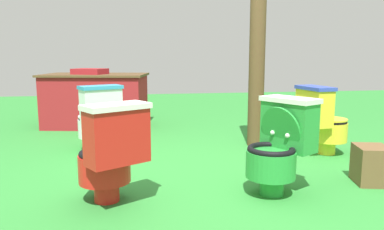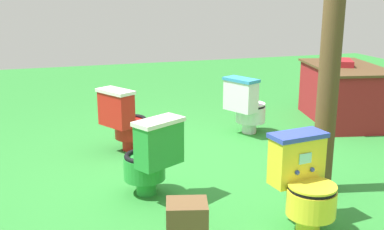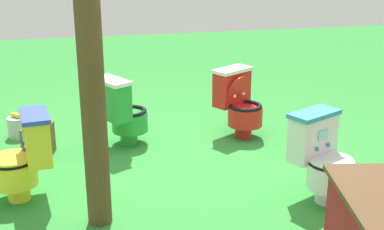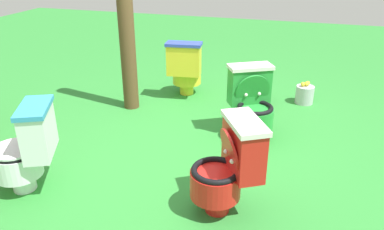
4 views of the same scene
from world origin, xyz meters
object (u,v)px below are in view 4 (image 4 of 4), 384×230
object	(u,v)px
toilet_white	(27,148)
wooden_post	(126,21)
toilet_green	(252,102)
toilet_red	(228,166)
small_crate	(256,93)
lemon_bucket	(305,94)
toilet_yellow	(186,68)

from	to	relation	value
toilet_white	wooden_post	bearing A→B (deg)	-26.68
wooden_post	toilet_white	bearing A→B (deg)	178.97
toilet_green	toilet_red	bearing A→B (deg)	62.08
small_crate	lemon_bucket	xyz separation A→B (m)	(0.24, -0.57, -0.04)
toilet_red	toilet_green	bearing A→B (deg)	-29.12
small_crate	toilet_red	bearing A→B (deg)	-177.25
toilet_red	lemon_bucket	xyz separation A→B (m)	(2.32, -0.47, -0.26)
wooden_post	small_crate	distance (m)	1.75
wooden_post	lemon_bucket	xyz separation A→B (m)	(0.75, -2.00, -0.92)
toilet_red	wooden_post	size ratio (longest dim) A/B	0.35
wooden_post	toilet_yellow	bearing A→B (deg)	-42.70
toilet_red	small_crate	world-z (taller)	toilet_red
toilet_green	small_crate	size ratio (longest dim) A/B	2.35
toilet_white	toilet_green	bearing A→B (deg)	-72.22
toilet_white	wooden_post	size ratio (longest dim) A/B	0.35
toilet_yellow	wooden_post	xyz separation A→B (m)	(-0.56, 0.51, 0.66)
toilet_green	small_crate	xyz separation A→B (m)	(0.83, 0.07, -0.22)
toilet_white	small_crate	world-z (taller)	toilet_white
toilet_white	small_crate	size ratio (longest dim) A/B	2.35
toilet_yellow	toilet_green	xyz separation A→B (m)	(-0.88, -0.99, 0.00)
toilet_red	toilet_green	world-z (taller)	same
toilet_yellow	lemon_bucket	xyz separation A→B (m)	(0.19, -1.49, -0.25)
wooden_post	lemon_bucket	world-z (taller)	wooden_post
toilet_yellow	lemon_bucket	distance (m)	1.52
toilet_red	lemon_bucket	size ratio (longest dim) A/B	2.63
wooden_post	small_crate	bearing A→B (deg)	-70.50
toilet_white	lemon_bucket	bearing A→B (deg)	-64.50
wooden_post	lemon_bucket	size ratio (longest dim) A/B	7.50
toilet_white	small_crate	bearing A→B (deg)	-58.23
toilet_white	lemon_bucket	xyz separation A→B (m)	(2.52, -2.03, -0.25)
toilet_yellow	toilet_white	size ratio (longest dim) A/B	1.00
toilet_red	wooden_post	xyz separation A→B (m)	(1.58, 1.53, 0.66)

